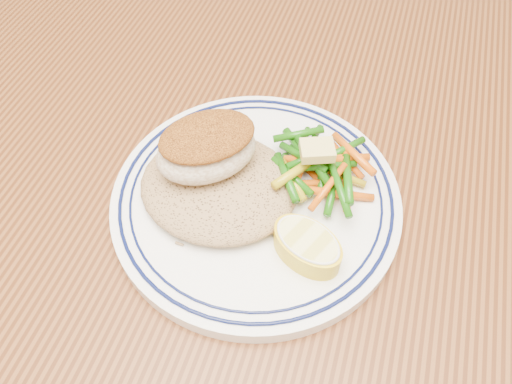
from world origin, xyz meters
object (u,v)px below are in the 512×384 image
object	(u,v)px
plate	(256,199)
fish_fillet	(207,147)
dining_table	(250,294)
vegetable_pile	(319,168)
rice_pilaf	(218,184)
lemon_wedge	(307,245)

from	to	relation	value
plate	fish_fillet	bearing A→B (deg)	172.76
dining_table	fish_fillet	xyz separation A→B (m)	(-0.05, 0.05, 0.15)
dining_table	plate	size ratio (longest dim) A/B	5.90
fish_fillet	vegetable_pile	world-z (taller)	fish_fillet
plate	rice_pilaf	size ratio (longest dim) A/B	1.84
dining_table	lemon_wedge	bearing A→B (deg)	-2.39
dining_table	lemon_wedge	size ratio (longest dim) A/B	20.30
dining_table	plate	world-z (taller)	plate
vegetable_pile	lemon_wedge	bearing A→B (deg)	-83.22
vegetable_pile	dining_table	bearing A→B (deg)	-117.60
plate	vegetable_pile	size ratio (longest dim) A/B	2.49
dining_table	rice_pilaf	size ratio (longest dim) A/B	10.87
plate	lemon_wedge	xyz separation A→B (m)	(0.06, -0.04, 0.02)
vegetable_pile	plate	bearing A→B (deg)	-142.57
fish_fillet	dining_table	bearing A→B (deg)	-42.67
plate	lemon_wedge	size ratio (longest dim) A/B	3.44
dining_table	vegetable_pile	xyz separation A→B (m)	(0.04, 0.08, 0.13)
dining_table	plate	bearing A→B (deg)	98.53
fish_fillet	lemon_wedge	distance (m)	0.12
plate	lemon_wedge	bearing A→B (deg)	-37.90
dining_table	fish_fillet	size ratio (longest dim) A/B	14.05
rice_pilaf	lemon_wedge	distance (m)	0.10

